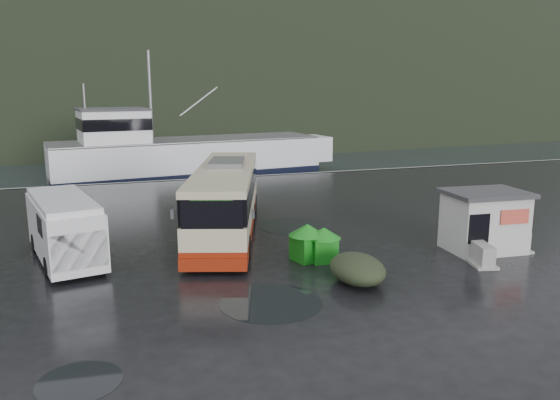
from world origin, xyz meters
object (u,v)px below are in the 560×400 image
object	(u,v)px
waste_bin_left	(323,261)
jersey_barrier_c	(498,244)
coach_bus	(227,233)
ticket_kiosk	(482,250)
fishing_trawler	(189,162)
jersey_barrier_a	(480,264)
dome_tent	(357,282)
jersey_barrier_b	(512,249)
white_van	(67,260)
waste_bin_right	(307,260)

from	to	relation	value
waste_bin_left	jersey_barrier_c	world-z (taller)	waste_bin_left
coach_bus	ticket_kiosk	distance (m)	11.13
fishing_trawler	coach_bus	bearing A→B (deg)	-102.81
jersey_barrier_a	jersey_barrier_c	world-z (taller)	jersey_barrier_a
ticket_kiosk	fishing_trawler	bearing A→B (deg)	107.50
dome_tent	jersey_barrier_a	world-z (taller)	dome_tent
waste_bin_left	jersey_barrier_b	xyz separation A→B (m)	(8.09, -0.98, 0.00)
coach_bus	jersey_barrier_b	size ratio (longest dim) A/B	6.74
white_van	jersey_barrier_b	xyz separation A→B (m)	(17.53, -4.28, 0.00)
white_van	jersey_barrier_b	world-z (taller)	white_van
jersey_barrier_b	fishing_trawler	world-z (taller)	fishing_trawler
waste_bin_left	jersey_barrier_c	xyz separation A→B (m)	(8.02, -0.23, 0.00)
coach_bus	fishing_trawler	distance (m)	24.77
waste_bin_right	jersey_barrier_b	distance (m)	8.74
coach_bus	jersey_barrier_c	bearing A→B (deg)	-9.16
jersey_barrier_a	jersey_barrier_b	size ratio (longest dim) A/B	0.95
jersey_barrier_b	ticket_kiosk	bearing A→B (deg)	169.78
jersey_barrier_c	fishing_trawler	bearing A→B (deg)	105.66
jersey_barrier_b	jersey_barrier_c	distance (m)	0.75
waste_bin_right	jersey_barrier_a	distance (m)	6.60
waste_bin_left	ticket_kiosk	xyz separation A→B (m)	(6.79, -0.74, 0.00)
dome_tent	coach_bus	bearing A→B (deg)	110.23
waste_bin_left	waste_bin_right	size ratio (longest dim) A/B	0.93
jersey_barrier_b	fishing_trawler	xyz separation A→B (m)	(-8.50, 30.81, 0.00)
waste_bin_right	fishing_trawler	size ratio (longest dim) A/B	0.05
waste_bin_left	jersey_barrier_b	world-z (taller)	waste_bin_left
coach_bus	white_van	size ratio (longest dim) A/B	1.94
white_van	dome_tent	size ratio (longest dim) A/B	2.40
coach_bus	dome_tent	bearing A→B (deg)	-52.12
waste_bin_right	ticket_kiosk	world-z (taller)	ticket_kiosk
waste_bin_left	dome_tent	bearing A→B (deg)	-85.69
ticket_kiosk	jersey_barrier_b	world-z (taller)	ticket_kiosk
coach_bus	jersey_barrier_b	distance (m)	12.37
waste_bin_left	jersey_barrier_a	distance (m)	5.96
coach_bus	white_van	world-z (taller)	coach_bus
white_van	ticket_kiosk	size ratio (longest dim) A/B	1.89
waste_bin_left	dome_tent	xyz separation A→B (m)	(0.19, -2.53, 0.00)
dome_tent	jersey_barrier_c	bearing A→B (deg)	16.38
white_van	ticket_kiosk	bearing A→B (deg)	-26.25
waste_bin_left	jersey_barrier_c	size ratio (longest dim) A/B	0.84
waste_bin_right	jersey_barrier_c	distance (m)	8.60
coach_bus	fishing_trawler	size ratio (longest dim) A/B	0.42
dome_tent	jersey_barrier_c	distance (m)	8.16
white_van	dome_tent	bearing A→B (deg)	-43.46
jersey_barrier_a	coach_bus	bearing A→B (deg)	138.12
waste_bin_right	coach_bus	bearing A→B (deg)	113.32
waste_bin_right	waste_bin_left	bearing A→B (deg)	-29.79
waste_bin_left	dome_tent	size ratio (longest dim) A/B	0.54
coach_bus	ticket_kiosk	bearing A→B (deg)	-14.41
waste_bin_left	jersey_barrier_a	bearing A→B (deg)	-21.48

